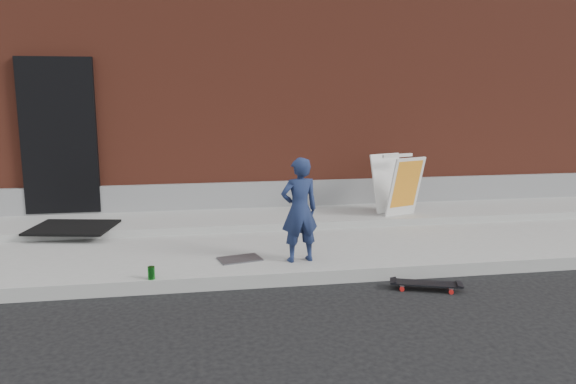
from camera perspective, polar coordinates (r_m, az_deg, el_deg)
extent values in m
plane|color=black|center=(6.01, -2.46, -9.73)|extent=(80.00, 80.00, 0.00)
cube|color=gray|center=(7.41, -3.93, -5.24)|extent=(20.00, 3.00, 0.15)
cube|color=gray|center=(8.25, -4.57, -2.74)|extent=(20.00, 1.20, 0.10)
cube|color=maroon|center=(12.63, -6.65, 12.27)|extent=(20.00, 8.00, 5.00)
cube|color=gray|center=(8.75, -4.93, -0.31)|extent=(20.00, 0.10, 0.40)
cube|color=black|center=(8.80, -22.23, 5.27)|extent=(1.05, 0.12, 2.25)
imported|color=#1A2549|center=(6.27, 1.17, -1.82)|extent=(0.47, 0.35, 1.18)
cylinder|color=red|center=(6.21, 16.09, -9.22)|extent=(0.06, 0.04, 0.05)
cylinder|color=red|center=(6.07, 16.24, -9.71)|extent=(0.06, 0.04, 0.05)
cylinder|color=red|center=(6.18, 11.47, -9.14)|extent=(0.06, 0.04, 0.05)
cylinder|color=red|center=(6.03, 11.50, -9.63)|extent=(0.06, 0.04, 0.05)
cube|color=#ACABB0|center=(6.13, 16.18, -9.17)|extent=(0.10, 0.16, 0.02)
cube|color=#ACABB0|center=(6.09, 11.50, -9.09)|extent=(0.10, 0.16, 0.02)
cube|color=black|center=(6.10, 13.85, -9.00)|extent=(0.73, 0.41, 0.01)
cube|color=silver|center=(8.26, 11.83, 0.51)|extent=(0.58, 0.40, 0.87)
cube|color=silver|center=(8.55, 10.12, 0.91)|extent=(0.58, 0.40, 0.87)
cube|color=yellow|center=(8.25, 11.92, 0.19)|extent=(0.48, 0.32, 0.69)
cube|color=silver|center=(8.34, 11.06, 3.65)|extent=(0.52, 0.22, 0.04)
cylinder|color=#17761F|center=(5.96, -13.71, -7.99)|extent=(0.08, 0.08, 0.13)
cube|color=black|center=(7.98, -21.03, -3.38)|extent=(1.17, 1.02, 0.03)
cube|color=#4F4F54|center=(6.48, -4.92, -6.79)|extent=(0.53, 0.40, 0.01)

